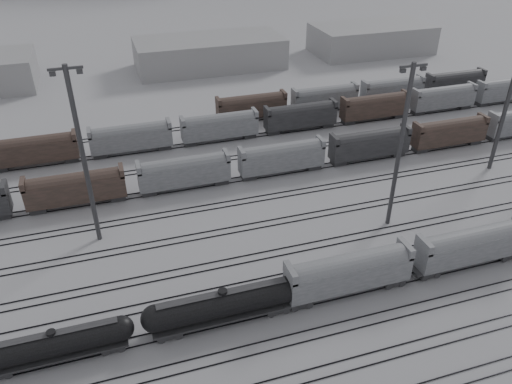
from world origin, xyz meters
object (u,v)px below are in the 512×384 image
object	(u,v)px
hopper_car_b	(472,244)
light_mast_c	(400,145)
tank_car_b	(223,305)
hopper_car_a	(349,271)
tank_car_a	(54,344)

from	to	relation	value
hopper_car_b	light_mast_c	xyz separation A→B (m)	(-4.91, 11.79, 9.48)
tank_car_b	hopper_car_a	bearing A→B (deg)	0.00
tank_car_a	hopper_car_a	size ratio (longest dim) A/B	1.04
tank_car_a	hopper_car_b	bearing A→B (deg)	0.00
hopper_car_b	light_mast_c	bearing A→B (deg)	112.60
tank_car_b	hopper_car_a	world-z (taller)	hopper_car_a
tank_car_b	hopper_car_b	size ratio (longest dim) A/B	1.18
hopper_car_a	light_mast_c	world-z (taller)	light_mast_c
tank_car_b	hopper_car_b	bearing A→B (deg)	0.00
hopper_car_a	light_mast_c	size ratio (longest dim) A/B	0.65
tank_car_b	tank_car_a	bearing A→B (deg)	-180.00
tank_car_a	tank_car_b	distance (m)	18.09
tank_car_b	hopper_car_a	distance (m)	15.61
hopper_car_a	tank_car_a	bearing A→B (deg)	-180.00
tank_car_b	hopper_car_b	xyz separation A→B (m)	(33.20, 0.00, 0.81)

